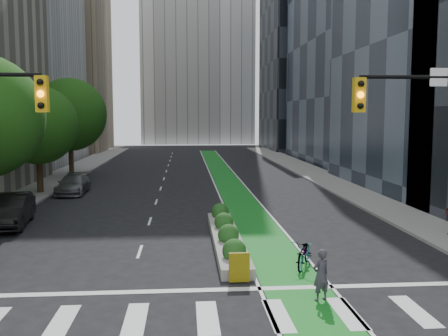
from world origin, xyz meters
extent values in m
plane|color=black|center=(0.00, 0.00, 0.00)|extent=(160.00, 160.00, 0.00)
cube|color=gray|center=(-11.80, 25.00, 0.07)|extent=(3.60, 90.00, 0.15)
cube|color=gray|center=(11.80, 25.00, 0.07)|extent=(3.60, 90.00, 0.15)
cube|color=#178021|center=(3.00, 30.00, 0.01)|extent=(2.20, 70.00, 0.01)
cube|color=tan|center=(-20.00, 66.00, 13.00)|extent=(14.00, 16.00, 26.00)
cube|color=black|center=(20.00, 68.00, 14.00)|extent=(14.00, 18.00, 28.00)
cylinder|color=black|center=(-11.00, 22.00, 2.24)|extent=(0.44, 0.44, 4.48)
sphere|color=#1E490F|center=(-11.00, 22.00, 4.96)|extent=(5.60, 5.60, 5.60)
cylinder|color=black|center=(-11.00, 32.00, 2.58)|extent=(0.44, 0.44, 5.15)
sphere|color=#1E490F|center=(-11.00, 32.00, 5.70)|extent=(6.60, 6.60, 6.60)
cube|color=gold|center=(-4.70, 0.50, 6.25)|extent=(0.34, 0.28, 1.05)
sphere|color=orange|center=(-4.70, 0.34, 6.25)|extent=(0.20, 0.20, 0.20)
cylinder|color=black|center=(7.45, 0.50, 6.80)|extent=(5.50, 0.12, 0.12)
cube|color=gold|center=(4.70, 0.50, 6.25)|extent=(0.34, 0.28, 1.05)
sphere|color=orange|center=(4.70, 0.34, 6.25)|extent=(0.20, 0.20, 0.20)
cube|color=white|center=(7.17, 0.47, 6.80)|extent=(0.55, 0.04, 0.55)
cube|color=gray|center=(1.20, 7.00, 0.20)|extent=(1.20, 10.00, 0.40)
cube|color=yellow|center=(1.20, 1.80, 0.55)|extent=(0.70, 0.12, 1.00)
sphere|color=#194C19|center=(1.20, 3.50, 0.65)|extent=(0.90, 0.90, 0.90)
sphere|color=#194C19|center=(1.20, 6.00, 0.65)|extent=(0.90, 0.90, 0.90)
sphere|color=#194C19|center=(1.20, 8.50, 0.65)|extent=(0.90, 0.90, 0.90)
sphere|color=#194C19|center=(1.20, 11.00, 0.65)|extent=(0.90, 0.90, 0.90)
imported|color=gray|center=(3.81, 3.42, 0.54)|extent=(1.47, 2.15, 1.07)
imported|color=#37323C|center=(3.50, 0.02, 0.81)|extent=(0.70, 0.60, 1.62)
imported|color=black|center=(-9.50, 11.24, 0.83)|extent=(2.40, 5.25, 1.67)
imported|color=#575A5C|center=(-8.65, 21.92, 0.69)|extent=(2.02, 4.81, 1.39)
camera|label=1|loc=(-0.58, -14.42, 5.64)|focal=40.00mm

